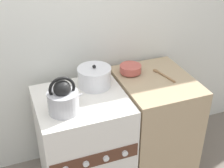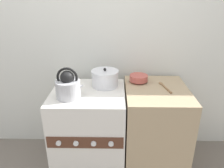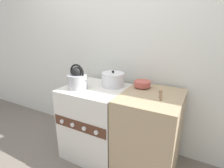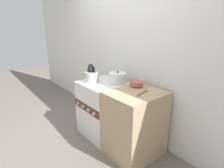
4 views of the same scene
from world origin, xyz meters
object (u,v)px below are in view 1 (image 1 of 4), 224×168
kettle (63,99)px  enamel_bowl (131,69)px  cooking_pot (94,77)px  stove (84,143)px

kettle → enamel_bowl: (0.62, 0.31, -0.04)m
kettle → enamel_bowl: kettle is taller
kettle → enamel_bowl: bearing=26.1°
kettle → cooking_pot: (0.30, 0.25, -0.02)m
stove → kettle: (-0.15, -0.11, 0.52)m
kettle → cooking_pot: 0.39m
kettle → stove: bearing=37.1°
enamel_bowl → stove: bearing=-157.9°
stove → kettle: bearing=-142.9°
kettle → cooking_pot: bearing=40.1°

